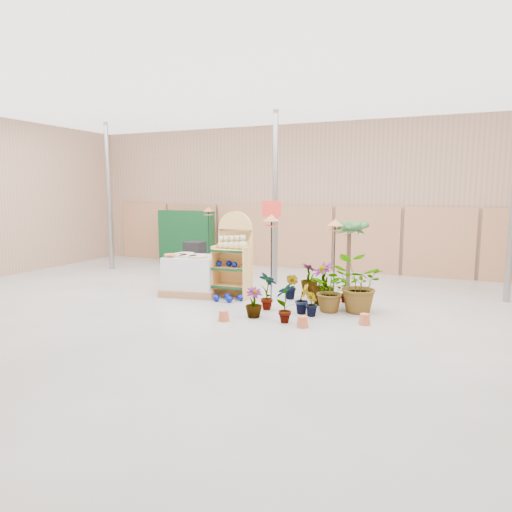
{
  "coord_description": "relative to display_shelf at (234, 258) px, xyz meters",
  "views": [
    {
      "loc": [
        4.25,
        -7.78,
        2.44
      ],
      "look_at": [
        0.3,
        1.5,
        1.0
      ],
      "focal_mm": 32.0,
      "sensor_mm": 36.0,
      "label": 1
    }
  ],
  "objects": [
    {
      "name": "potted_plant_7",
      "position": [
        1.13,
        -1.46,
        -0.61
      ],
      "size": [
        0.46,
        0.46,
        0.59
      ],
      "primitive_type": "imported",
      "rotation": [
        0.0,
        0.0,
        0.73
      ],
      "color": "#2B5F2C",
      "rests_on": "ground"
    },
    {
      "name": "potted_plant_4",
      "position": [
        2.51,
        0.43,
        -0.58
      ],
      "size": [
        0.32,
        0.39,
        0.64
      ],
      "primitive_type": "imported",
      "rotation": [
        0.0,
        0.0,
        1.87
      ],
      "color": "#2B5F2C",
      "rests_on": "ground"
    },
    {
      "name": "trellis_stock",
      "position": [
        -3.5,
        3.59,
        -0.01
      ],
      "size": [
        2.0,
        0.3,
        1.8
      ],
      "primitive_type": "cube",
      "color": "#0B3B19",
      "rests_on": "ground"
    },
    {
      "name": "potted_plant_1",
      "position": [
        1.91,
        -0.81,
        -0.61
      ],
      "size": [
        0.28,
        0.34,
        0.6
      ],
      "primitive_type": "imported",
      "rotation": [
        0.0,
        0.0,
        1.52
      ],
      "color": "#2B5F2C",
      "rests_on": "ground"
    },
    {
      "name": "bird_table_back",
      "position": [
        -2.18,
        2.76,
        0.92
      ],
      "size": [
        0.34,
        0.34,
        1.97
      ],
      "color": "black",
      "rests_on": "ground"
    },
    {
      "name": "pallet_stack",
      "position": [
        -1.04,
        -0.16,
        -0.45
      ],
      "size": [
        1.47,
        1.3,
        0.96
      ],
      "rotation": [
        0.0,
        0.0,
        0.2
      ],
      "color": "#9F6A49",
      "rests_on": "ground"
    },
    {
      "name": "offer_sign",
      "position": [
        0.4,
        1.37,
        0.66
      ],
      "size": [
        0.5,
        0.08,
        2.2
      ],
      "color": "gray",
      "rests_on": "ground"
    },
    {
      "name": "gazing_balls_shelf",
      "position": [
        0.0,
        -0.11,
        -0.12
      ],
      "size": [
        0.73,
        0.25,
        0.14
      ],
      "color": "#061388",
      "rests_on": "display_shelf"
    },
    {
      "name": "potted_plant_10",
      "position": [
        2.88,
        -0.31,
        -0.34
      ],
      "size": [
        1.04,
        0.91,
        1.13
      ],
      "primitive_type": "imported",
      "rotation": [
        0.0,
        0.0,
        3.16
      ],
      "color": "#2B5F2C",
      "rests_on": "ground"
    },
    {
      "name": "potted_plant_0",
      "position": [
        1.17,
        -0.82,
        -0.5
      ],
      "size": [
        0.5,
        0.43,
        0.8
      ],
      "primitive_type": "imported",
      "rotation": [
        0.0,
        0.0,
        2.75
      ],
      "color": "#2B5F2C",
      "rests_on": "ground"
    },
    {
      "name": "charcoal_planters",
      "position": [
        -2.25,
        1.87,
        -0.49
      ],
      "size": [
        0.8,
        0.5,
        1.0
      ],
      "color": "black",
      "rests_on": "ground"
    },
    {
      "name": "bird_table_front",
      "position": [
        1.15,
        -0.58,
        0.92
      ],
      "size": [
        0.34,
        0.34,
        1.96
      ],
      "color": "black",
      "rests_on": "ground"
    },
    {
      "name": "potted_plant_5",
      "position": [
        1.33,
        0.25,
        -0.61
      ],
      "size": [
        0.39,
        0.35,
        0.59
      ],
      "primitive_type": "imported",
      "rotation": [
        0.0,
        0.0,
        5.96
      ],
      "color": "#2B5F2C",
      "rests_on": "ground"
    },
    {
      "name": "palm",
      "position": [
        2.35,
        1.52,
        0.67
      ],
      "size": [
        0.7,
        0.7,
        1.83
      ],
      "color": "#4F3524",
      "rests_on": "ground"
    },
    {
      "name": "potted_plant_8",
      "position": [
        1.81,
        -1.55,
        -0.52
      ],
      "size": [
        0.43,
        0.49,
        0.78
      ],
      "primitive_type": "imported",
      "rotation": [
        0.0,
        0.0,
        4.26
      ],
      "color": "#2B5F2C",
      "rests_on": "ground"
    },
    {
      "name": "potted_plant_9",
      "position": [
        2.16,
        -0.98,
        -0.64
      ],
      "size": [
        0.36,
        0.37,
        0.52
      ],
      "primitive_type": "imported",
      "rotation": [
        0.0,
        0.0,
        5.32
      ],
      "color": "#2B5F2C",
      "rests_on": "ground"
    },
    {
      "name": "potted_plant_3",
      "position": [
        2.1,
        0.04,
        -0.44
      ],
      "size": [
        0.73,
        0.73,
        0.93
      ],
      "primitive_type": "imported",
      "rotation": [
        0.0,
        0.0,
        5.48
      ],
      "color": "#2B5F2C",
      "rests_on": "ground"
    },
    {
      "name": "potted_plant_11",
      "position": [
        1.51,
        1.05,
        -0.54
      ],
      "size": [
        0.55,
        0.55,
        0.73
      ],
      "primitive_type": "imported",
      "rotation": [
        0.0,
        0.0,
        2.64
      ],
      "color": "#2B5F2C",
      "rests_on": "ground"
    },
    {
      "name": "room",
      "position": [
        0.3,
        -0.7,
        1.31
      ],
      "size": [
        15.2,
        12.1,
        4.7
      ],
      "color": "gray",
      "rests_on": "ground"
    },
    {
      "name": "display_shelf",
      "position": [
        0.0,
        0.0,
        0.0
      ],
      "size": [
        0.86,
        0.57,
        1.98
      ],
      "rotation": [
        0.0,
        0.0,
        0.07
      ],
      "color": "#E0AD5F",
      "rests_on": "ground"
    },
    {
      "name": "teddy_bears",
      "position": [
        0.03,
        -0.09,
        0.35
      ],
      "size": [
        0.74,
        0.2,
        0.32
      ],
      "color": "beige",
      "rests_on": "display_shelf"
    },
    {
      "name": "bird_table_right",
      "position": [
        2.26,
        0.4,
        0.8
      ],
      "size": [
        0.34,
        0.34,
        1.84
      ],
      "color": "black",
      "rests_on": "ground"
    },
    {
      "name": "gazing_balls_floor",
      "position": [
        0.09,
        -0.49,
        -0.83
      ],
      "size": [
        0.63,
        0.39,
        0.15
      ],
      "color": "#061388",
      "rests_on": "ground"
    },
    {
      "name": "potted_plant_2",
      "position": [
        2.42,
        -0.46,
        -0.47
      ],
      "size": [
        1.01,
        0.96,
        0.88
      ],
      "primitive_type": "imported",
      "rotation": [
        0.0,
        0.0,
        5.83
      ],
      "color": "#2B5F2C",
      "rests_on": "ground"
    }
  ]
}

